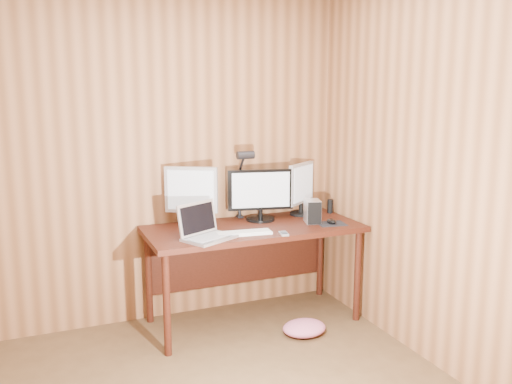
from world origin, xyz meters
TOP-DOWN VIEW (x-y plane):
  - room_shell at (0.00, 0.00)m, footprint 4.00×4.00m
  - desk at (0.93, 1.70)m, footprint 1.60×0.70m
  - monitor_center at (1.05, 1.79)m, footprint 0.51×0.22m
  - monitor_left at (0.51, 1.83)m, footprint 0.36×0.23m
  - monitor_right at (1.43, 1.83)m, footprint 0.32×0.25m
  - laptop at (0.49, 1.46)m, footprint 0.42×0.39m
  - keyboard at (0.78, 1.45)m, footprint 0.41×0.17m
  - mousepad at (1.51, 1.47)m, footprint 0.23×0.20m
  - mouse at (1.51, 1.47)m, footprint 0.09×0.12m
  - hard_drive at (1.39, 1.57)m, footprint 0.15×0.18m
  - phone at (1.04, 1.33)m, footprint 0.07×0.11m
  - speaker at (1.69, 1.80)m, footprint 0.05×0.05m
  - desk_lamp at (0.94, 1.87)m, footprint 0.13×0.19m
  - fabric_pile at (1.18, 1.26)m, footprint 0.36×0.32m

SIDE VIEW (x-z plane):
  - fabric_pile at x=1.18m, z-range 0.00..0.10m
  - desk at x=0.93m, z-range 0.25..1.00m
  - mousepad at x=1.51m, z-range 0.75..0.75m
  - phone at x=1.04m, z-range 0.75..0.76m
  - keyboard at x=0.78m, z-range 0.75..0.77m
  - mouse at x=1.51m, z-range 0.75..0.79m
  - speaker at x=1.69m, z-range 0.75..0.86m
  - laptop at x=0.49m, z-range 0.69..0.93m
  - hard_drive at x=1.39m, z-range 0.75..0.93m
  - monitor_center at x=1.05m, z-range 0.76..1.16m
  - monitor_right at x=1.43m, z-range 0.77..1.19m
  - monitor_left at x=0.51m, z-range 0.77..1.21m
  - desk_lamp at x=0.94m, z-range 0.82..1.40m
  - room_shell at x=0.00m, z-range -0.75..3.25m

